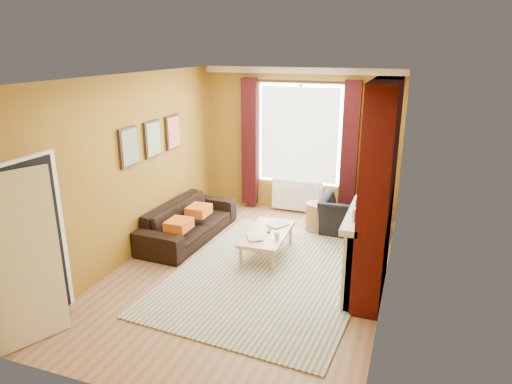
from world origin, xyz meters
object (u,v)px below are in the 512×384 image
armchair (349,216)px  floor_lamp (380,160)px  wicker_stool (317,217)px  sofa (189,221)px  coffee_table (267,235)px

armchair → floor_lamp: size_ratio=0.63×
wicker_stool → floor_lamp: (0.96, 0.55, 1.01)m
sofa → armchair: (2.56, 1.14, 0.02)m
armchair → coffee_table: (-1.07, -1.37, 0.04)m
sofa → floor_lamp: size_ratio=1.33×
wicker_stool → sofa: bearing=-152.0°
sofa → coffee_table: 1.52m
coffee_table → wicker_stool: size_ratio=2.42×
coffee_table → armchair: bearing=50.0°
sofa → wicker_stool: size_ratio=4.11×
sofa → wicker_stool: sofa is taller
armchair → wicker_stool: 0.57m
wicker_stool → coffee_table: bearing=-111.5°
sofa → floor_lamp: floor_lamp is taller
armchair → wicker_stool: bearing=7.4°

